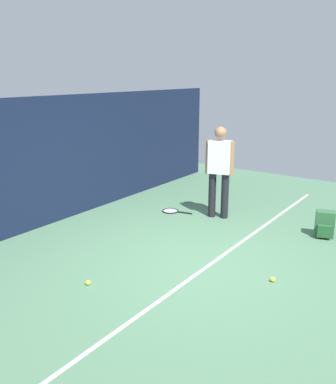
{
  "coord_description": "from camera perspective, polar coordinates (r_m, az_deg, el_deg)",
  "views": [
    {
      "loc": [
        -4.59,
        -2.88,
        2.6
      ],
      "look_at": [
        0.0,
        0.4,
        1.0
      ],
      "focal_mm": 38.93,
      "sensor_mm": 36.0,
      "label": 1
    }
  ],
  "objects": [
    {
      "name": "court_line",
      "position": [
        5.9,
        5.07,
        -10.34
      ],
      "size": [
        9.0,
        0.05,
        0.0
      ],
      "primitive_type": "cube",
      "color": "white",
      "rests_on": "ground"
    },
    {
      "name": "tennis_racket",
      "position": [
        8.17,
        0.52,
        -2.63
      ],
      "size": [
        0.39,
        0.64,
        0.03
      ],
      "rotation": [
        0.0,
        0.0,
        1.79
      ],
      "color": "black",
      "rests_on": "ground"
    },
    {
      "name": "tennis_player",
      "position": [
        7.67,
        7.06,
        3.43
      ],
      "size": [
        0.32,
        0.51,
        1.7
      ],
      "rotation": [
        0.0,
        0.0,
        1.85
      ],
      "color": "black",
      "rests_on": "ground"
    },
    {
      "name": "tennis_ball_by_fence",
      "position": [
        5.54,
        -10.89,
        -12.09
      ],
      "size": [
        0.07,
        0.07,
        0.07
      ],
      "primitive_type": "sphere",
      "color": "#CCE033",
      "rests_on": "ground"
    },
    {
      "name": "backpack",
      "position": [
        7.34,
        20.66,
        -4.22
      ],
      "size": [
        0.35,
        0.35,
        0.44
      ],
      "rotation": [
        0.0,
        0.0,
        5.02
      ],
      "color": "#2D6038",
      "rests_on": "ground"
    },
    {
      "name": "ground_plane",
      "position": [
        6.01,
        3.15,
        -9.82
      ],
      "size": [
        12.0,
        12.0,
        0.0
      ],
      "primitive_type": "plane",
      "color": "#4C7556"
    },
    {
      "name": "tennis_ball_near_player",
      "position": [
        5.69,
        14.16,
        -11.54
      ],
      "size": [
        0.07,
        0.07,
        0.07
      ],
      "primitive_type": "sphere",
      "color": "#CCE033",
      "rests_on": "ground"
    },
    {
      "name": "back_fence",
      "position": [
        7.61,
        -16.19,
        4.02
      ],
      "size": [
        10.0,
        0.1,
        2.25
      ],
      "primitive_type": "cube",
      "color": "#141E38",
      "rests_on": "ground"
    }
  ]
}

